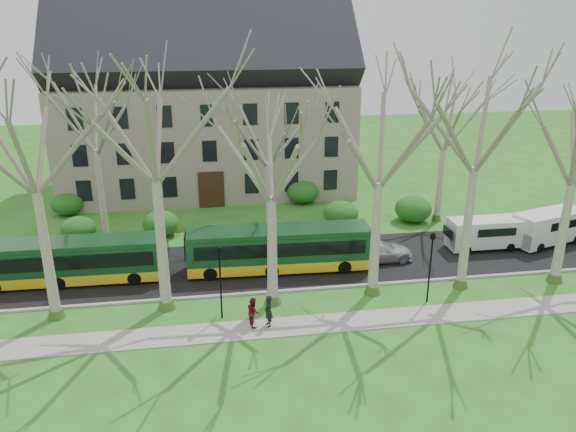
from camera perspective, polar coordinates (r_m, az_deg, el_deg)
The scene contains 16 objects.
ground at distance 33.51m, azimuth 3.62°, elevation -8.64°, with size 120.00×120.00×0.00m, color #31661D.
sidewalk at distance 31.39m, azimuth 4.61°, elevation -10.76°, with size 70.00×2.00×0.06m, color gray.
road at distance 38.31m, azimuth 1.87°, elevation -4.70°, with size 80.00×8.00×0.06m, color black.
curb at distance 34.77m, azimuth 3.10°, elevation -7.37°, with size 80.00×0.25×0.14m, color #A5A39E.
building at distance 53.25m, azimuth -8.29°, elevation 11.25°, with size 26.50×12.20×16.00m.
tree_row_verge at distance 31.04m, azimuth 3.79°, elevation 3.02°, with size 49.00×7.00×14.00m.
tree_row_far at distance 41.24m, azimuth -1.28°, elevation 5.94°, with size 33.00×7.00×12.00m.
lamp_row at distance 31.47m, azimuth 4.12°, elevation -5.40°, with size 36.22×0.22×4.30m.
hedges at distance 45.28m, azimuth -5.93°, elevation 0.53°, with size 30.60×8.60×2.00m.
bus_lead at distance 37.59m, azimuth -21.26°, elevation -4.25°, with size 11.27×2.35×2.82m, color #113E1D, non-canonical shape.
bus_follow at distance 36.62m, azimuth -0.90°, elevation -3.32°, with size 11.82×2.46×2.96m, color #113E1D, non-canonical shape.
sedan at distance 38.64m, azimuth 9.03°, elevation -3.52°, with size 2.00×4.92×1.43m, color silver.
van_a at distance 42.32m, azimuth 19.31°, elevation -1.72°, with size 5.10×1.85×2.23m, color silver, non-canonical shape.
van_b at distance 44.94m, azimuth 25.02°, elevation -1.09°, with size 5.63×2.05×2.46m, color silver, non-canonical shape.
pedestrian_a at distance 30.54m, azimuth -1.99°, elevation -9.63°, with size 0.66×0.43×1.80m, color black.
pedestrian_b at distance 30.65m, azimuth -3.54°, elevation -9.68°, with size 0.81×0.63×1.66m, color #4F121E.
Camera 1 is at (-6.59, -28.63, 16.12)m, focal length 35.00 mm.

